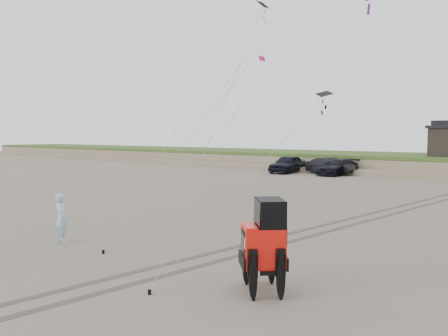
{
  "coord_description": "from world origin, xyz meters",
  "views": [
    {
      "loc": [
        9.46,
        -8.44,
        3.72
      ],
      "look_at": [
        0.3,
        3.0,
        2.6
      ],
      "focal_mm": 35.0,
      "sensor_mm": 36.0,
      "label": 1
    }
  ],
  "objects_px": {
    "truck_c": "(337,167)",
    "truck_a": "(287,164)",
    "truck_b": "(331,166)",
    "man": "(61,218)",
    "jeep": "(263,255)"
  },
  "relations": [
    {
      "from": "truck_c",
      "to": "truck_b",
      "type": "bearing_deg",
      "value": 160.48
    },
    {
      "from": "truck_a",
      "to": "man",
      "type": "bearing_deg",
      "value": -78.11
    },
    {
      "from": "truck_c",
      "to": "truck_a",
      "type": "bearing_deg",
      "value": -164.35
    },
    {
      "from": "man",
      "to": "truck_b",
      "type": "bearing_deg",
      "value": -78.96
    },
    {
      "from": "man",
      "to": "truck_c",
      "type": "bearing_deg",
      "value": -80.46
    },
    {
      "from": "jeep",
      "to": "man",
      "type": "distance_m",
      "value": 8.03
    },
    {
      "from": "truck_b",
      "to": "jeep",
      "type": "xyz_separation_m",
      "value": [
        12.19,
        -29.96,
        0.1
      ]
    },
    {
      "from": "truck_a",
      "to": "truck_b",
      "type": "distance_m",
      "value": 4.18
    },
    {
      "from": "truck_a",
      "to": "truck_b",
      "type": "height_order",
      "value": "truck_a"
    },
    {
      "from": "jeep",
      "to": "man",
      "type": "xyz_separation_m",
      "value": [
        -8.02,
        -0.4,
        -0.03
      ]
    },
    {
      "from": "truck_c",
      "to": "man",
      "type": "relative_size",
      "value": 2.97
    },
    {
      "from": "truck_b",
      "to": "jeep",
      "type": "distance_m",
      "value": 32.34
    },
    {
      "from": "truck_a",
      "to": "man",
      "type": "relative_size",
      "value": 2.96
    },
    {
      "from": "truck_a",
      "to": "truck_c",
      "type": "relative_size",
      "value": 1.0
    },
    {
      "from": "jeep",
      "to": "man",
      "type": "bearing_deg",
      "value": -131.13
    }
  ]
}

